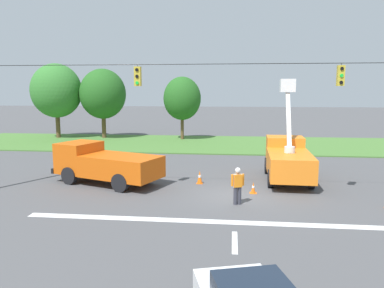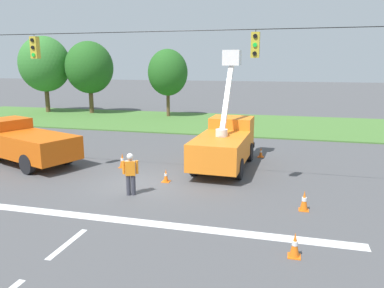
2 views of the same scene
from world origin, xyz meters
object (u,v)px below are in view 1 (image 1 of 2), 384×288
tree_far_west (56,91)px  road_worker (238,184)px  utility_truck_support_near (105,163)px  traffic_cone_foreground_right (200,177)px  traffic_cone_foreground_left (308,167)px  tree_west (103,94)px  tree_centre (182,99)px  utility_truck_bucket_lift (288,157)px  traffic_cone_lane_edge_a (253,188)px

tree_far_west → road_worker: (19.47, -22.08, -4.23)m
utility_truck_support_near → road_worker: bearing=-23.2°
utility_truck_support_near → traffic_cone_foreground_right: (5.46, 0.50, -0.79)m
tree_far_west → traffic_cone_foreground_left: 28.51m
tree_west → utility_truck_support_near: bearing=-70.5°
tree_centre → utility_truck_support_near: 19.35m
tree_far_west → utility_truck_bucket_lift: bearing=-36.8°
road_worker → tree_west: bearing=122.6°
tree_west → traffic_cone_foreground_left: (19.09, -14.73, -4.60)m
utility_truck_support_near → traffic_cone_foreground_left: utility_truck_support_near is taller
road_worker → traffic_cone_foreground_right: road_worker is taller
tree_west → utility_truck_bucket_lift: (17.40, -17.26, -3.52)m
utility_truck_support_near → traffic_cone_foreground_left: size_ratio=11.33×
tree_centre → road_worker: (5.63, -22.22, -3.42)m
tree_west → traffic_cone_lane_edge_a: size_ratio=12.70×
utility_truck_support_near → traffic_cone_lane_edge_a: (8.42, -1.23, -0.89)m
traffic_cone_foreground_left → traffic_cone_foreground_right: size_ratio=0.79×
tree_far_west → traffic_cone_lane_edge_a: bearing=-44.7°
utility_truck_bucket_lift → tree_west: bearing=135.2°
tree_centre → traffic_cone_lane_edge_a: size_ratio=11.22×
tree_far_west → utility_truck_bucket_lift: tree_far_west is taller
tree_west → road_worker: tree_west is taller
utility_truck_bucket_lift → road_worker: bearing=-119.9°
tree_centre → utility_truck_support_near: size_ratio=0.99×
tree_centre → utility_truck_support_near: bearing=-95.8°
road_worker → tree_centre: bearing=104.2°
utility_truck_bucket_lift → utility_truck_support_near: size_ratio=0.92×
traffic_cone_foreground_right → utility_truck_bucket_lift: bearing=16.4°
traffic_cone_foreground_right → traffic_cone_foreground_left: bearing=30.7°
tree_centre → road_worker: bearing=-75.8°
tree_far_west → tree_west: (5.08, 0.44, -0.34)m
tree_centre → road_worker: size_ratio=3.80×
road_worker → traffic_cone_foreground_left: size_ratio=2.95×
utility_truck_bucket_lift → traffic_cone_lane_edge_a: 4.05m
utility_truck_bucket_lift → traffic_cone_foreground_left: utility_truck_bucket_lift is taller
utility_truck_support_near → traffic_cone_foreground_left: 13.13m
utility_truck_bucket_lift → traffic_cone_foreground_left: (1.69, 2.54, -1.07)m
tree_west → traffic_cone_foreground_right: size_ratio=9.99×
tree_west → traffic_cone_foreground_left: 24.55m
tree_far_west → tree_west: tree_far_west is taller
utility_truck_support_near → traffic_cone_lane_edge_a: 8.55m
tree_far_west → tree_centre: tree_far_west is taller
utility_truck_bucket_lift → tree_centre: bearing=117.0°
tree_west → utility_truck_bucket_lift: 24.76m
traffic_cone_lane_edge_a → traffic_cone_foreground_right: bearing=149.7°
tree_centre → traffic_cone_foreground_right: 19.24m
tree_west → utility_truck_support_near: (6.81, -19.28, -3.71)m
tree_centre → traffic_cone_foreground_right: tree_centre is taller
road_worker → traffic_cone_foreground_left: (4.71, 7.79, -0.72)m
tree_west → traffic_cone_foreground_left: size_ratio=12.66×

